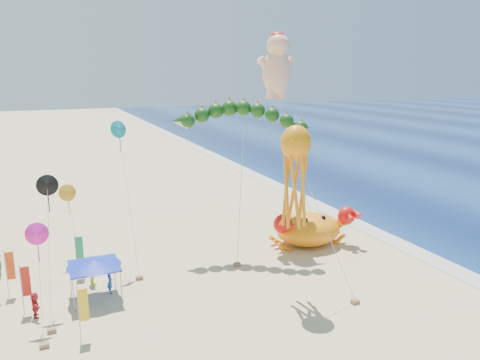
% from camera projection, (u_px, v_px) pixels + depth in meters
% --- Properties ---
extents(ground, '(320.00, 320.00, 0.00)m').
position_uv_depth(ground, '(274.00, 266.00, 35.57)').
color(ground, '#D1B784').
rests_on(ground, ground).
extents(foam_strip, '(320.00, 320.00, 0.00)m').
position_uv_depth(foam_strip, '(399.00, 244.00, 40.18)').
color(foam_strip, silver).
rests_on(foam_strip, ground).
extents(crab_inflatable, '(7.60, 4.84, 3.33)m').
position_uv_depth(crab_inflatable, '(309.00, 228.00, 39.68)').
color(crab_inflatable, orange).
rests_on(crab_inflatable, ground).
extents(dragon_kite, '(10.68, 5.98, 11.84)m').
position_uv_depth(dragon_kite, '(242.00, 121.00, 36.60)').
color(dragon_kite, '#103A0F').
rests_on(dragon_kite, ground).
extents(cherub_kite, '(4.93, 2.90, 17.67)m').
position_uv_depth(cherub_kite, '(277.00, 64.00, 39.47)').
color(cherub_kite, '#FFBA9B').
rests_on(cherub_kite, ground).
extents(octopus_kite, '(4.22, 3.96, 11.27)m').
position_uv_depth(octopus_kite, '(295.00, 169.00, 29.39)').
color(octopus_kite, orange).
rests_on(octopus_kite, ground).
extents(canopy_blue, '(3.43, 3.43, 2.71)m').
position_uv_depth(canopy_blue, '(94.00, 263.00, 30.09)').
color(canopy_blue, gray).
rests_on(canopy_blue, ground).
extents(feather_flags, '(4.97, 8.66, 3.20)m').
position_uv_depth(feather_flags, '(49.00, 275.00, 29.37)').
color(feather_flags, gray).
rests_on(feather_flags, ground).
extents(beachgoers, '(7.84, 8.74, 1.76)m').
position_uv_depth(beachgoers, '(32.00, 282.00, 30.99)').
color(beachgoers, blue).
rests_on(beachgoers, ground).
extents(small_kites, '(12.15, 12.34, 11.00)m').
position_uv_depth(small_kites, '(50.00, 196.00, 30.49)').
color(small_kites, orange).
rests_on(small_kites, ground).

